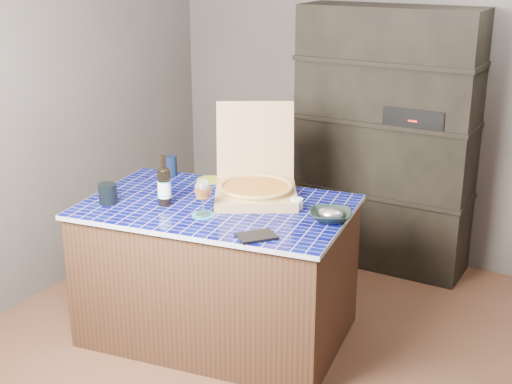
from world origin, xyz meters
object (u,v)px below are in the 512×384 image
Objects in this scene: kitchen_island at (218,270)px; pizza_box at (256,186)px; mead_bottle at (164,186)px; dvd_case at (256,236)px; bowl at (331,216)px; wine_glass at (203,191)px.

pizza_box is (0.13, 0.21, 0.47)m from kitchen_island.
kitchen_island is 0.53m from pizza_box.
mead_bottle is 0.70m from dvd_case.
kitchen_island is at bearing -151.41° from pizza_box.
kitchen_island is 8.50× the size of dvd_case.
pizza_box is 0.54m from bowl.
dvd_case is at bearing -43.57° from kitchen_island.
wine_glass reaches higher than bowl.
mead_bottle reaches higher than dvd_case.
mead_bottle reaches higher than kitchen_island.
wine_glass is at bearing -88.34° from kitchen_island.
pizza_box is 0.52m from mead_bottle.
pizza_box reaches higher than dvd_case.
pizza_box reaches higher than mead_bottle.
pizza_box is at bearing 50.69° from kitchen_island.
dvd_case is (0.39, -0.12, -0.13)m from wine_glass.
bowl is (0.52, -0.12, -0.04)m from pizza_box.
mead_bottle is (-0.38, -0.36, 0.04)m from pizza_box.
dvd_case is at bearing -17.17° from wine_glass.
kitchen_island is at bearing -176.00° from dvd_case.
wine_glass is at bearing -156.23° from bowl.
wine_glass is 0.91× the size of bowl.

